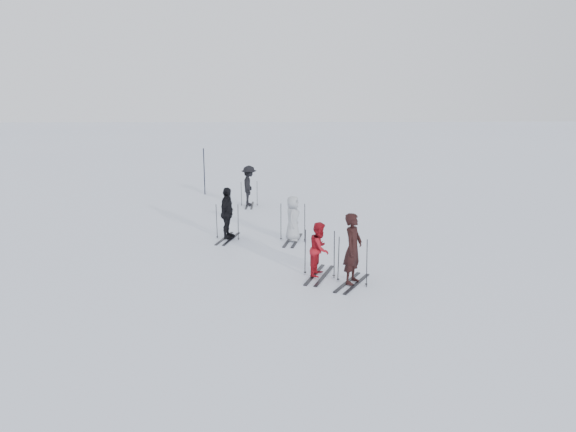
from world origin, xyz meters
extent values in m
plane|color=silver|center=(0.00, 0.00, 0.00)|extent=(120.00, 120.00, 0.00)
imported|color=black|center=(1.64, -2.65, 0.95)|extent=(0.74, 0.83, 1.90)
imported|color=maroon|center=(0.81, -2.01, 0.75)|extent=(0.79, 0.88, 1.51)
imported|color=#A2A6AC|center=(0.17, 1.56, 0.76)|extent=(0.63, 0.83, 1.52)
imported|color=black|center=(-2.06, 1.82, 0.89)|extent=(0.68, 1.11, 1.77)
imported|color=black|center=(-1.55, 7.15, 0.87)|extent=(0.65, 1.13, 1.73)
cylinder|color=black|center=(-3.81, 9.78, 1.11)|extent=(0.05, 0.05, 2.21)
camera|label=1|loc=(-0.39, -16.83, 5.27)|focal=35.00mm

